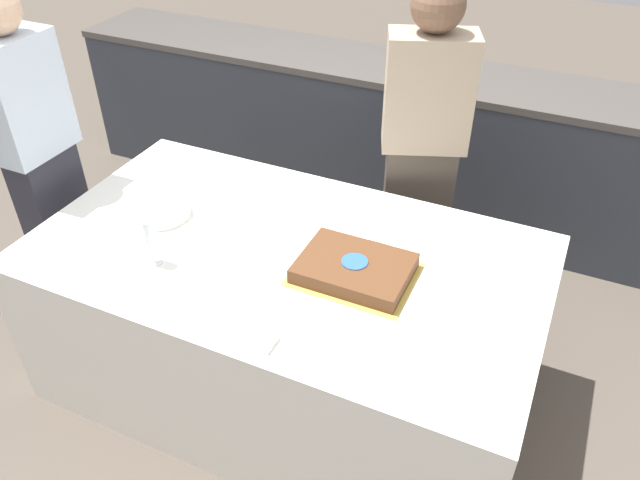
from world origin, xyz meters
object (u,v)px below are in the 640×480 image
(wine_glass, at_px, (150,235))
(cake, at_px, (354,269))
(plate_stack, at_px, (163,210))
(person_seated_left, at_px, (42,164))
(person_cutting_cake, at_px, (422,154))

(wine_glass, bearing_deg, cake, 19.08)
(wine_glass, bearing_deg, plate_stack, 120.55)
(wine_glass, bearing_deg, person_seated_left, 161.28)
(person_cutting_cake, distance_m, person_seated_left, 1.73)
(cake, height_order, wine_glass, wine_glass)
(plate_stack, height_order, person_cutting_cake, person_cutting_cake)
(plate_stack, bearing_deg, person_seated_left, -179.82)
(plate_stack, bearing_deg, wine_glass, -59.45)
(cake, distance_m, plate_stack, 0.89)
(cake, xyz_separation_m, person_cutting_cake, (0.00, 0.82, 0.07))
(person_cutting_cake, bearing_deg, cake, 68.97)
(wine_glass, height_order, person_cutting_cake, person_cutting_cake)
(person_seated_left, bearing_deg, plate_stack, -89.82)
(cake, distance_m, wine_glass, 0.77)
(person_seated_left, bearing_deg, wine_glass, -108.72)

